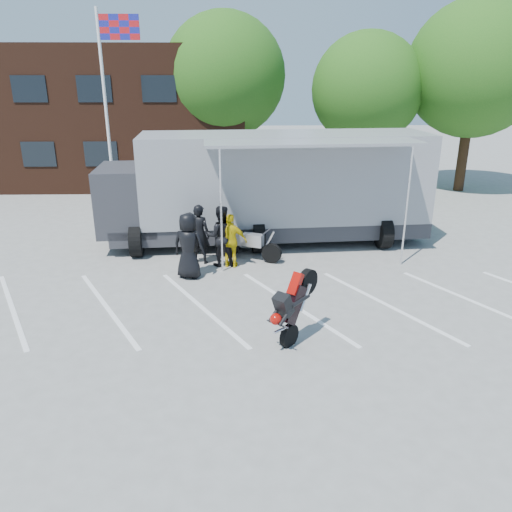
{
  "coord_description": "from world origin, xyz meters",
  "views": [
    {
      "loc": [
        -1.06,
        -10.63,
        5.6
      ],
      "look_at": [
        -0.78,
        1.2,
        1.3
      ],
      "focal_mm": 35.0,
      "sensor_mm": 36.0,
      "label": 1
    }
  ],
  "objects_px": {
    "tree_left": "(225,76)",
    "tree_mid": "(367,89)",
    "stunt_bike_rider": "(303,336)",
    "spectator_leather_b": "(199,234)",
    "transporter_truck": "(270,241)",
    "spectator_hivis": "(231,241)",
    "flagpole": "(111,90)",
    "parked_motorcycle": "(250,260)",
    "spectator_leather_c": "(221,236)",
    "tree_right": "(475,69)",
    "spectator_leather_a": "(189,246)"
  },
  "relations": [
    {
      "from": "stunt_bike_rider",
      "to": "spectator_leather_b",
      "type": "distance_m",
      "value": 5.6
    },
    {
      "from": "stunt_bike_rider",
      "to": "spectator_hivis",
      "type": "xyz_separation_m",
      "value": [
        -1.74,
        4.42,
        0.84
      ]
    },
    {
      "from": "tree_mid",
      "to": "spectator_leather_c",
      "type": "height_order",
      "value": "tree_mid"
    },
    {
      "from": "tree_left",
      "to": "transporter_truck",
      "type": "distance_m",
      "value": 11.28
    },
    {
      "from": "tree_left",
      "to": "stunt_bike_rider",
      "type": "relative_size",
      "value": 4.82
    },
    {
      "from": "tree_left",
      "to": "parked_motorcycle",
      "type": "bearing_deg",
      "value": -84.56
    },
    {
      "from": "transporter_truck",
      "to": "tree_left",
      "type": "bearing_deg",
      "value": 96.32
    },
    {
      "from": "stunt_bike_rider",
      "to": "spectator_leather_b",
      "type": "bearing_deg",
      "value": 160.76
    },
    {
      "from": "tree_mid",
      "to": "tree_left",
      "type": "bearing_deg",
      "value": 171.87
    },
    {
      "from": "tree_right",
      "to": "stunt_bike_rider",
      "type": "distance_m",
      "value": 18.88
    },
    {
      "from": "spectator_leather_b",
      "to": "spectator_hivis",
      "type": "relative_size",
      "value": 1.12
    },
    {
      "from": "stunt_bike_rider",
      "to": "transporter_truck",
      "type": "bearing_deg",
      "value": 134.62
    },
    {
      "from": "tree_right",
      "to": "stunt_bike_rider",
      "type": "height_order",
      "value": "tree_right"
    },
    {
      "from": "flagpole",
      "to": "tree_mid",
      "type": "relative_size",
      "value": 1.04
    },
    {
      "from": "tree_mid",
      "to": "transporter_truck",
      "type": "height_order",
      "value": "tree_mid"
    },
    {
      "from": "tree_mid",
      "to": "parked_motorcycle",
      "type": "distance_m",
      "value": 13.07
    },
    {
      "from": "spectator_leather_a",
      "to": "spectator_hivis",
      "type": "distance_m",
      "value": 1.46
    },
    {
      "from": "transporter_truck",
      "to": "spectator_leather_c",
      "type": "relative_size",
      "value": 6.23
    },
    {
      "from": "parked_motorcycle",
      "to": "tree_mid",
      "type": "bearing_deg",
      "value": -6.28
    },
    {
      "from": "stunt_bike_rider",
      "to": "tree_left",
      "type": "bearing_deg",
      "value": 138.9
    },
    {
      "from": "flagpole",
      "to": "tree_right",
      "type": "bearing_deg",
      "value": 15.48
    },
    {
      "from": "tree_left",
      "to": "tree_mid",
      "type": "bearing_deg",
      "value": -8.13
    },
    {
      "from": "stunt_bike_rider",
      "to": "spectator_leather_c",
      "type": "xyz_separation_m",
      "value": [
        -2.06,
        4.56,
        0.95
      ]
    },
    {
      "from": "spectator_leather_c",
      "to": "tree_right",
      "type": "bearing_deg",
      "value": -141.87
    },
    {
      "from": "tree_left",
      "to": "transporter_truck",
      "type": "relative_size",
      "value": 0.73
    },
    {
      "from": "parked_motorcycle",
      "to": "spectator_leather_b",
      "type": "height_order",
      "value": "spectator_leather_b"
    },
    {
      "from": "stunt_bike_rider",
      "to": "spectator_hivis",
      "type": "distance_m",
      "value": 4.82
    },
    {
      "from": "spectator_leather_b",
      "to": "tree_right",
      "type": "bearing_deg",
      "value": -119.82
    },
    {
      "from": "spectator_hivis",
      "to": "stunt_bike_rider",
      "type": "bearing_deg",
      "value": 120.77
    },
    {
      "from": "tree_right",
      "to": "spectator_leather_c",
      "type": "distance_m",
      "value": 16.55
    },
    {
      "from": "transporter_truck",
      "to": "spectator_hivis",
      "type": "distance_m",
      "value": 2.96
    },
    {
      "from": "parked_motorcycle",
      "to": "spectator_hivis",
      "type": "xyz_separation_m",
      "value": [
        -0.58,
        -0.59,
        0.84
      ]
    },
    {
      "from": "transporter_truck",
      "to": "stunt_bike_rider",
      "type": "xyz_separation_m",
      "value": [
        0.42,
        -6.93,
        0.0
      ]
    },
    {
      "from": "tree_mid",
      "to": "flagpole",
      "type": "bearing_deg",
      "value": -156.03
    },
    {
      "from": "tree_right",
      "to": "tree_left",
      "type": "bearing_deg",
      "value": 172.87
    },
    {
      "from": "tree_right",
      "to": "spectator_hivis",
      "type": "bearing_deg",
      "value": -137.11
    },
    {
      "from": "stunt_bike_rider",
      "to": "spectator_leather_a",
      "type": "distance_m",
      "value": 4.74
    },
    {
      "from": "tree_right",
      "to": "spectator_leather_b",
      "type": "bearing_deg",
      "value": -140.49
    },
    {
      "from": "stunt_bike_rider",
      "to": "spectator_leather_a",
      "type": "relative_size",
      "value": 0.92
    },
    {
      "from": "transporter_truck",
      "to": "spectator_hivis",
      "type": "relative_size",
      "value": 7.05
    },
    {
      "from": "spectator_leather_b",
      "to": "spectator_leather_c",
      "type": "relative_size",
      "value": 0.99
    },
    {
      "from": "spectator_hivis",
      "to": "transporter_truck",
      "type": "bearing_deg",
      "value": -108.34
    },
    {
      "from": "tree_left",
      "to": "tree_mid",
      "type": "height_order",
      "value": "tree_left"
    },
    {
      "from": "transporter_truck",
      "to": "tree_right",
      "type": "bearing_deg",
      "value": 34.22
    },
    {
      "from": "flagpole",
      "to": "tree_mid",
      "type": "bearing_deg",
      "value": 23.97
    },
    {
      "from": "tree_mid",
      "to": "spectator_leather_c",
      "type": "bearing_deg",
      "value": -121.66
    },
    {
      "from": "tree_left",
      "to": "tree_mid",
      "type": "relative_size",
      "value": 1.13
    },
    {
      "from": "transporter_truck",
      "to": "parked_motorcycle",
      "type": "relative_size",
      "value": 5.47
    },
    {
      "from": "spectator_leather_c",
      "to": "transporter_truck",
      "type": "bearing_deg",
      "value": -128.13
    },
    {
      "from": "transporter_truck",
      "to": "parked_motorcycle",
      "type": "bearing_deg",
      "value": -115.46
    }
  ]
}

